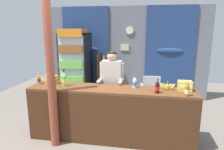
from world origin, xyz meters
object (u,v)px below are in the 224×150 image
shopkeeper (112,81)px  banana_bunch (168,87)px  bottle_shelf_rack (106,76)px  plastic_lawn_chair (150,89)px  soda_bottle_orange_soda (39,79)px  soda_bottle_cola (157,87)px  soda_bottle_water (135,82)px  soda_bottle_iced_tea (187,90)px  soda_bottle_lime_soda (64,79)px  snack_box_choco_powder (52,80)px  drink_fridge (75,62)px  snack_box_instant_noodle (185,86)px  timber_post (51,80)px  stall_counter (110,111)px

shopkeeper → banana_bunch: 1.13m
bottle_shelf_rack → plastic_lawn_chair: 1.34m
soda_bottle_orange_soda → soda_bottle_cola: bearing=-4.6°
soda_bottle_water → soda_bottle_iced_tea: bearing=-21.4°
bottle_shelf_rack → soda_bottle_lime_soda: size_ratio=4.27×
soda_bottle_lime_soda → snack_box_choco_powder: bearing=159.9°
plastic_lawn_chair → soda_bottle_iced_tea: bearing=-74.5°
drink_fridge → soda_bottle_cola: 2.93m
soda_bottle_orange_soda → snack_box_choco_powder: (0.23, 0.06, -0.02)m
soda_bottle_iced_tea → snack_box_instant_noodle: 0.30m
timber_post → bottle_shelf_rack: 2.60m
drink_fridge → banana_bunch: bearing=-38.1°
soda_bottle_cola → banana_bunch: soda_bottle_cola is taller
soda_bottle_water → drink_fridge: bearing=134.5°
timber_post → plastic_lawn_chair: 2.69m
bottle_shelf_rack → drink_fridge: bearing=-161.5°
banana_bunch → timber_post: bearing=-167.0°
plastic_lawn_chair → soda_bottle_cola: size_ratio=3.62×
bottle_shelf_rack → timber_post: bearing=-99.1°
soda_bottle_water → soda_bottle_iced_tea: 0.89m
plastic_lawn_chair → snack_box_instant_noodle: size_ratio=3.83×
bottle_shelf_rack → shopkeeper: 1.74m
snack_box_choco_powder → snack_box_instant_noodle: size_ratio=1.00×
drink_fridge → soda_bottle_cola: bearing=-43.5°
timber_post → stall_counter: bearing=15.1°
drink_fridge → snack_box_instant_noodle: size_ratio=8.83×
plastic_lawn_chair → soda_bottle_lime_soda: soda_bottle_lime_soda is taller
timber_post → soda_bottle_iced_tea: size_ratio=9.97×
soda_bottle_cola → snack_box_instant_noodle: size_ratio=1.06×
bottle_shelf_rack → snack_box_choco_powder: size_ratio=5.80×
timber_post → soda_bottle_lime_soda: timber_post is taller
bottle_shelf_rack → soda_bottle_iced_tea: bottle_shelf_rack is taller
drink_fridge → soda_bottle_water: size_ratio=8.74×
snack_box_instant_noodle → banana_bunch: snack_box_instant_noodle is taller
stall_counter → shopkeeper: size_ratio=1.87×
bottle_shelf_rack → soda_bottle_iced_tea: (1.76, -2.37, 0.40)m
shopkeeper → banana_bunch: size_ratio=5.72×
soda_bottle_cola → snack_box_choco_powder: bearing=173.2°
snack_box_instant_noodle → soda_bottle_water: bearing=178.4°
bottle_shelf_rack → soda_bottle_lime_soda: bearing=-98.7°
shopkeeper → soda_bottle_orange_soda: bearing=-160.5°
timber_post → soda_bottle_lime_soda: 0.37m
stall_counter → snack_box_choco_powder: snack_box_choco_powder is taller
plastic_lawn_chair → soda_bottle_orange_soda: (-2.10, -1.62, 0.57)m
stall_counter → shopkeeper: 0.73m
stall_counter → plastic_lawn_chair: 1.92m
shopkeeper → soda_bottle_lime_soda: 0.94m
drink_fridge → snack_box_choco_powder: bearing=-84.1°
drink_fridge → soda_bottle_water: drink_fridge is taller
soda_bottle_lime_soda → snack_box_choco_powder: soda_bottle_lime_soda is taller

